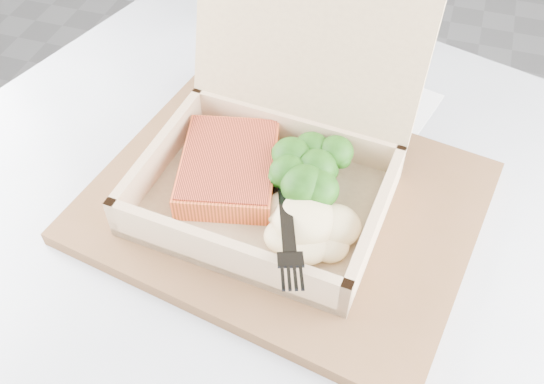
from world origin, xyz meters
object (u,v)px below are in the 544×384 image
(cafe_table, at_px, (266,326))
(takeout_container, at_px, (278,140))
(paper_cup, at_px, (235,0))
(serving_tray, at_px, (284,202))

(cafe_table, relative_size, takeout_container, 3.90)
(paper_cup, bearing_deg, serving_tray, -61.66)
(takeout_container, relative_size, paper_cup, 3.00)
(serving_tray, bearing_deg, cafe_table, -103.14)
(takeout_container, bearing_deg, paper_cup, 123.41)
(cafe_table, height_order, takeout_container, takeout_container)
(serving_tray, xyz_separation_m, takeout_container, (-0.02, 0.02, 0.06))
(serving_tray, relative_size, paper_cup, 4.37)
(serving_tray, distance_m, takeout_container, 0.07)
(cafe_table, xyz_separation_m, serving_tray, (0.01, 0.04, 0.20))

